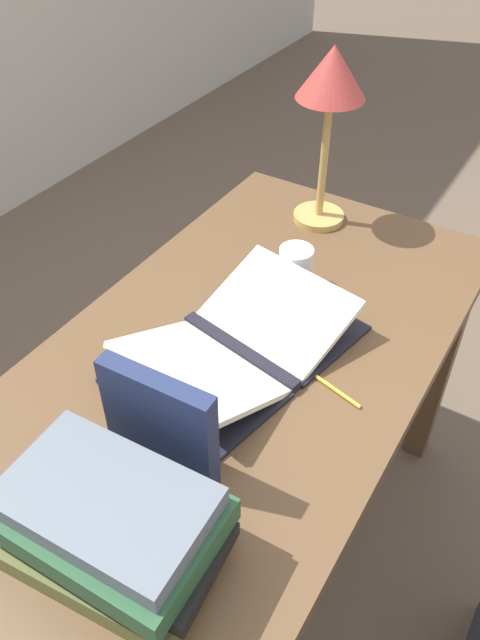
{
  "coord_description": "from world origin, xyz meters",
  "views": [
    {
      "loc": [
        -0.72,
        -0.44,
        1.54
      ],
      "look_at": [
        -0.01,
        -0.0,
        0.81
      ],
      "focal_mm": 35.0,
      "sensor_mm": 36.0,
      "label": 1
    }
  ],
  "objects": [
    {
      "name": "reading_lamp",
      "position": [
        0.48,
        0.08,
        1.05
      ],
      "size": [
        0.15,
        0.15,
        0.41
      ],
      "color": "tan",
      "rests_on": "reading_desk"
    },
    {
      "name": "reading_desk",
      "position": [
        0.0,
        0.0,
        0.62
      ],
      "size": [
        1.21,
        0.66,
        0.73
      ],
      "color": "brown",
      "rests_on": "ground_plane"
    },
    {
      "name": "book_standing_upright",
      "position": [
        -0.29,
        -0.04,
        0.83
      ],
      "size": [
        0.04,
        0.18,
        0.2
      ],
      "rotation": [
        0.0,
        0.0,
        0.04
      ],
      "color": "#1E284C",
      "rests_on": "reading_desk"
    },
    {
      "name": "pencil",
      "position": [
        -0.0,
        -0.18,
        0.73
      ],
      "size": [
        0.04,
        0.14,
        0.01
      ],
      "rotation": [
        0.0,
        0.0,
        -0.26
      ],
      "color": "gold",
      "rests_on": "reading_desk"
    },
    {
      "name": "book_stack_tall",
      "position": [
        -0.43,
        -0.07,
        0.8
      ],
      "size": [
        0.21,
        0.31,
        0.14
      ],
      "color": "brown",
      "rests_on": "reading_desk"
    },
    {
      "name": "coffee_mug",
      "position": [
        0.22,
        0.01,
        0.78
      ],
      "size": [
        0.08,
        0.09,
        0.09
      ],
      "rotation": [
        0.0,
        0.0,
        0.99
      ],
      "color": "white",
      "rests_on": "reading_desk"
    },
    {
      "name": "open_book",
      "position": [
        -0.02,
        -0.01,
        0.76
      ],
      "size": [
        0.5,
        0.36,
        0.09
      ],
      "rotation": [
        0.0,
        0.0,
        -0.2
      ],
      "color": "black",
      "rests_on": "reading_desk"
    },
    {
      "name": "ground_plane",
      "position": [
        0.0,
        0.0,
        0.0
      ],
      "size": [
        12.0,
        12.0,
        0.0
      ],
      "primitive_type": "plane",
      "color": "brown"
    }
  ]
}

